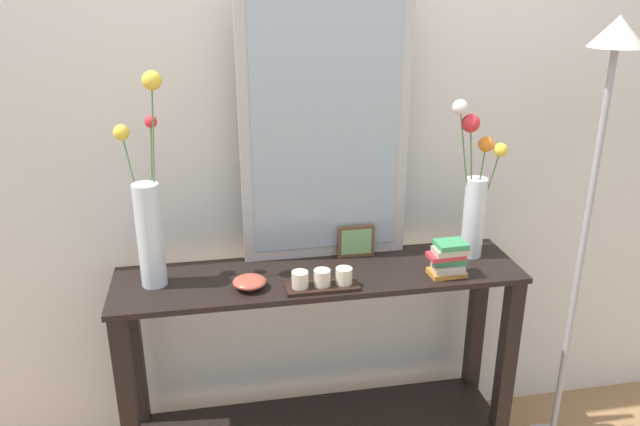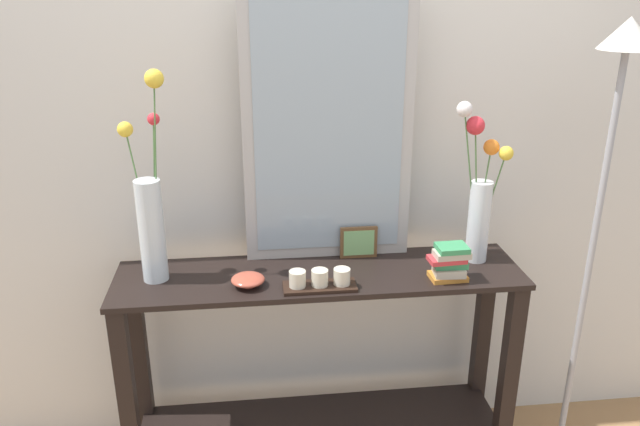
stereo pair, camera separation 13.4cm
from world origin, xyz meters
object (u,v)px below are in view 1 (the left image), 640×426
vase_right (475,195)px  floor_lamp (593,181)px  picture_frame_small (356,241)px  book_stack (449,259)px  console_table (320,355)px  mirror_leaning (325,130)px  tall_vase_left (149,218)px  candle_tray (322,281)px  decorative_bowl (250,282)px

vase_right → floor_lamp: floor_lamp is taller
picture_frame_small → book_stack: bearing=-37.3°
console_table → picture_frame_small: size_ratio=10.43×
mirror_leaning → vase_right: bearing=-11.2°
console_table → tall_vase_left: bearing=177.5°
console_table → floor_lamp: (0.95, -0.07, 0.64)m
mirror_leaning → candle_tray: bearing=-103.0°
console_table → decorative_bowl: (-0.25, -0.07, 0.36)m
mirror_leaning → decorative_bowl: (-0.30, -0.22, -0.45)m
mirror_leaning → floor_lamp: mirror_leaning is taller
console_table → vase_right: size_ratio=2.43×
vase_right → floor_lamp: bearing=-16.8°
picture_frame_small → mirror_leaning: bearing=163.5°
picture_frame_small → decorative_bowl: bearing=-155.8°
console_table → decorative_bowl: bearing=-164.3°
candle_tray → picture_frame_small: size_ratio=1.78×
tall_vase_left → vase_right: (1.13, 0.02, 0.00)m
console_table → candle_tray: (-0.01, -0.11, 0.37)m
vase_right → candle_tray: (-0.59, -0.15, -0.21)m
console_table → tall_vase_left: 0.81m
book_stack → floor_lamp: (0.52, 0.02, 0.24)m
tall_vase_left → book_stack: tall_vase_left is taller
decorative_bowl → floor_lamp: bearing=-0.2°
candle_tray → decorative_bowl: 0.24m
tall_vase_left → picture_frame_small: 0.74m
console_table → floor_lamp: size_ratio=0.83×
tall_vase_left → floor_lamp: size_ratio=0.41×
mirror_leaning → decorative_bowl: mirror_leaning is taller
tall_vase_left → candle_tray: tall_vase_left is taller
tall_vase_left → picture_frame_small: tall_vase_left is taller
vase_right → decorative_bowl: size_ratio=5.21×
console_table → mirror_leaning: mirror_leaning is taller
tall_vase_left → floor_lamp: bearing=-3.7°
book_stack → floor_lamp: 0.58m
candle_tray → book_stack: book_stack is taller
tall_vase_left → book_stack: size_ratio=5.02×
decorative_bowl → tall_vase_left: bearing=162.9°
tall_vase_left → candle_tray: bearing=-14.2°
vase_right → book_stack: (-0.14, -0.14, -0.18)m
candle_tray → floor_lamp: floor_lamp is taller
decorative_bowl → floor_lamp: (1.20, -0.00, 0.28)m
vase_right → floor_lamp: (0.38, -0.12, 0.06)m
tall_vase_left → vase_right: tall_vase_left is taller
book_stack → console_table: bearing=167.1°
console_table → floor_lamp: 1.15m
candle_tray → book_stack: bearing=2.0°
console_table → book_stack: (0.43, -0.10, 0.40)m
console_table → vase_right: bearing=4.1°
vase_right → decorative_bowl: 0.86m
book_stack → floor_lamp: size_ratio=0.08×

